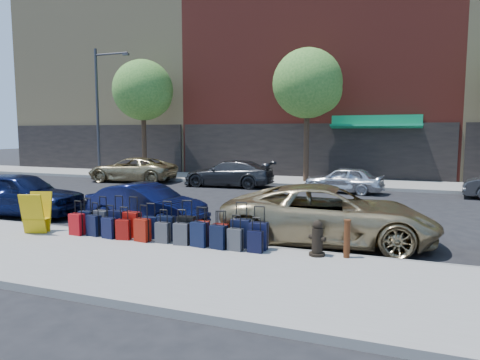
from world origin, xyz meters
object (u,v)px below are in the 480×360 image
at_px(streetlight, 100,104).
at_px(car_near_2, 328,214).
at_px(tree_left, 145,92).
at_px(bollard, 347,238).
at_px(car_near_1, 146,205).
at_px(car_far_1, 229,174).
at_px(tree_center, 310,85).
at_px(car_far_0, 132,170).
at_px(display_rack, 36,213).
at_px(car_near_0, 19,194).
at_px(car_far_2, 344,180).
at_px(fire_hydrant, 317,239).
at_px(suitcase_front_5, 166,228).

height_order(streetlight, car_near_2, streetlight).
bearing_deg(tree_left, bollard, -44.96).
xyz_separation_m(tree_left, car_near_2, (13.61, -12.60, -4.66)).
bearing_deg(car_near_1, car_far_1, 14.60).
relative_size(tree_center, car_far_0, 1.42).
xyz_separation_m(display_rack, car_far_0, (-5.51, 12.31, 0.02)).
bearing_deg(car_near_0, display_rack, -132.58).
bearing_deg(car_near_2, streetlight, 46.88).
distance_m(tree_left, car_near_1, 15.53).
bearing_deg(car_far_2, car_near_2, 11.91).
height_order(tree_center, bollard, tree_center).
distance_m(tree_left, car_near_0, 13.86).
bearing_deg(car_far_0, streetlight, -122.31).
height_order(display_rack, car_near_2, car_near_2).
distance_m(fire_hydrant, car_far_0, 17.53).
xyz_separation_m(tree_left, display_rack, (6.18, -14.86, -4.73)).
bearing_deg(display_rack, suitcase_front_5, -9.80).
relative_size(suitcase_front_5, fire_hydrant, 1.25).
bearing_deg(suitcase_front_5, fire_hydrant, -3.10).
height_order(car_near_0, car_far_2, car_near_0).
relative_size(tree_left, streetlight, 0.91).
bearing_deg(car_far_2, car_near_1, -19.60).
relative_size(display_rack, car_near_1, 0.28).
relative_size(suitcase_front_5, car_far_1, 0.21).
bearing_deg(tree_center, car_near_0, -120.15).
relative_size(suitcase_front_5, car_near_0, 0.22).
bearing_deg(fire_hydrant, car_far_1, 141.83).
bearing_deg(streetlight, car_near_2, -35.72).
xyz_separation_m(car_near_0, car_far_2, (9.64, 9.76, -0.13)).
bearing_deg(suitcase_front_5, car_near_1, 130.50).
height_order(car_near_2, car_far_1, car_near_2).
bearing_deg(bollard, car_far_2, 97.50).
distance_m(display_rack, car_near_2, 7.77).
distance_m(car_far_0, car_far_2, 12.12).
height_order(tree_center, fire_hydrant, tree_center).
xyz_separation_m(car_near_1, car_far_0, (-7.36, 9.85, 0.07)).
bearing_deg(suitcase_front_5, car_near_2, 21.72).
distance_m(suitcase_front_5, fire_hydrant, 3.79).
xyz_separation_m(display_rack, car_near_1, (1.85, 2.46, -0.05)).
bearing_deg(car_far_2, bollard, 14.53).
distance_m(tree_center, car_far_2, 6.05).
bearing_deg(car_far_0, display_rack, 18.93).
bearing_deg(car_far_2, car_far_0, -84.68).
bearing_deg(fire_hydrant, car_near_1, -177.66).
distance_m(fire_hydrant, car_far_1, 13.50).
bearing_deg(car_far_2, fire_hydrant, 11.37).
distance_m(tree_left, bollard, 20.75).
bearing_deg(car_near_0, tree_left, 7.15).
bearing_deg(fire_hydrant, tree_center, 123.72).
relative_size(streetlight, car_near_0, 1.79).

